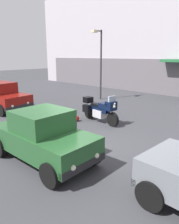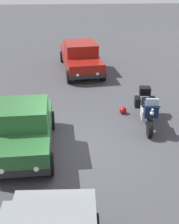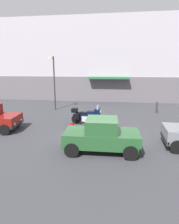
# 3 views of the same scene
# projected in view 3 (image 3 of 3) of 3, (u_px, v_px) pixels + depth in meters

# --- Properties ---
(ground_plane) EXTENTS (80.00, 80.00, 0.00)m
(ground_plane) POSITION_uv_depth(u_px,v_px,m) (104.00, 139.00, 10.38)
(ground_plane) COLOR #38383D
(building_facade_rear) EXTENTS (35.94, 3.40, 9.29)m
(building_facade_rear) POSITION_uv_depth(u_px,v_px,m) (113.00, 60.00, 21.72)
(building_facade_rear) COLOR #B2A8B2
(building_facade_rear) RESTS_ON ground
(motorcycle) EXTENTS (2.26, 0.87, 1.36)m
(motorcycle) POSITION_uv_depth(u_px,v_px,m) (87.00, 116.00, 12.89)
(motorcycle) COLOR black
(motorcycle) RESTS_ON ground
(helmet) EXTENTS (0.28, 0.28, 0.28)m
(helmet) POSITION_uv_depth(u_px,v_px,m) (72.00, 125.00, 12.46)
(helmet) COLOR #990C0C
(helmet) RESTS_ON ground
(car_compact_side) EXTENTS (3.52, 1.80, 1.56)m
(car_compact_side) POSITION_uv_depth(u_px,v_px,m) (102.00, 135.00, 8.71)
(car_compact_side) COLOR #235128
(car_compact_side) RESTS_ON ground
(streetlamp_curbside) EXTENTS (0.28, 0.94, 4.75)m
(streetlamp_curbside) POSITION_uv_depth(u_px,v_px,m) (54.00, 78.00, 16.86)
(streetlamp_curbside) COLOR #2D2D33
(streetlamp_curbside) RESTS_ON ground
(bollard_curbside) EXTENTS (0.16, 0.16, 0.99)m
(bollard_curbside) POSITION_uv_depth(u_px,v_px,m) (157.00, 107.00, 16.31)
(bollard_curbside) COLOR #333338
(bollard_curbside) RESTS_ON ground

